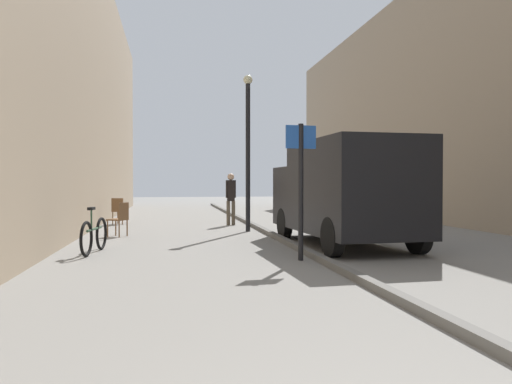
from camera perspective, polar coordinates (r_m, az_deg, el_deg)
The scene contains 10 objects.
ground_plane at distance 13.24m, azimuth -4.76°, elevation -5.36°, with size 80.00×80.00×0.00m, color gray.
building_facade_left at distance 14.04m, azimuth -26.13°, elevation 14.72°, with size 2.72×40.00×9.64m, color gray.
kerb_strip at distance 13.47m, azimuth 1.98°, elevation -4.99°, with size 0.16×40.00×0.12m, color #615F5B.
pedestrian_main_foreground at distance 17.11m, azimuth -2.95°, elevation -0.39°, with size 0.36×0.24×1.82m.
delivery_van at distance 11.72m, azimuth 10.21°, elevation 0.17°, with size 2.33×5.06×2.43m.
street_sign_post at distance 9.33m, azimuth 5.24°, elevation 1.47°, with size 0.60×0.10×2.60m.
lamp_post at distance 14.96m, azimuth -0.95°, elevation 5.82°, with size 0.28×0.28×4.76m.
bicycle_leaning at distance 10.85m, azimuth -18.33°, elevation -4.79°, with size 0.31×1.76×0.98m.
cafe_chair_near_window at distance 14.00m, azimuth -15.55°, elevation -2.80°, with size 0.60×0.60×0.94m.
cafe_chair_by_doorway at distance 18.21m, azimuth -15.69°, elevation -1.93°, with size 0.57×0.57×0.94m.
Camera 1 is at (-1.19, -1.11, 1.47)m, focal length 34.35 mm.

